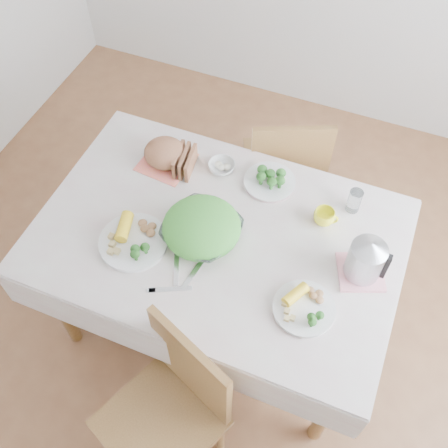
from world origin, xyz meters
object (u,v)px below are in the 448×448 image
at_px(chair_far, 283,162).
at_px(yellow_mug, 324,217).
at_px(dining_table, 219,280).
at_px(electric_kettle, 367,257).
at_px(salad_bowl, 202,231).
at_px(dinner_plate_right, 304,308).
at_px(dinner_plate_left, 134,242).
at_px(chair_near, 159,421).

relative_size(chair_far, yellow_mug, 9.94).
distance_m(dining_table, electric_kettle, 0.78).
xyz_separation_m(salad_bowl, yellow_mug, (0.44, 0.26, -0.00)).
bearing_deg(dining_table, dinner_plate_right, -24.33).
bearing_deg(dining_table, chair_far, 85.26).
height_order(dinner_plate_left, yellow_mug, yellow_mug).
distance_m(chair_near, dinner_plate_right, 0.71).
height_order(dining_table, chair_near, chair_near).
bearing_deg(chair_near, electric_kettle, 76.32).
xyz_separation_m(chair_far, yellow_mug, (0.32, -0.52, 0.33)).
relative_size(chair_near, salad_bowl, 3.01).
bearing_deg(chair_near, chair_far, 111.73).
relative_size(chair_near, chair_far, 1.02).
xyz_separation_m(dinner_plate_left, yellow_mug, (0.69, 0.40, 0.02)).
bearing_deg(yellow_mug, salad_bowl, -149.66).
height_order(salad_bowl, dinner_plate_right, salad_bowl).
relative_size(salad_bowl, yellow_mug, 3.36).
bearing_deg(electric_kettle, chair_near, -120.68).
relative_size(chair_far, salad_bowl, 2.96).
height_order(chair_near, yellow_mug, chair_near).
bearing_deg(chair_far, dinner_plate_right, 87.39).
bearing_deg(dining_table, chair_near, -86.28).
bearing_deg(electric_kettle, salad_bowl, -168.09).
distance_m(dinner_plate_right, electric_kettle, 0.30).
distance_m(chair_far, yellow_mug, 0.70).
distance_m(salad_bowl, dinner_plate_right, 0.51).
bearing_deg(chair_near, dining_table, 116.09).
bearing_deg(salad_bowl, dinner_plate_left, -150.27).
xyz_separation_m(chair_near, yellow_mug, (0.34, 0.93, 0.33)).
bearing_deg(dining_table, electric_kettle, 3.97).
bearing_deg(chair_far, salad_bowl, 57.45).
bearing_deg(dinner_plate_right, chair_far, 111.36).
bearing_deg(electric_kettle, chair_far, 132.07).
bearing_deg(dinner_plate_left, yellow_mug, 30.12).
bearing_deg(yellow_mug, electric_kettle, -42.12).
relative_size(chair_far, dinner_plate_right, 3.75).
relative_size(chair_far, dinner_plate_left, 3.14).
xyz_separation_m(dining_table, chair_near, (0.05, -0.71, 0.09)).
xyz_separation_m(dining_table, electric_kettle, (0.59, 0.04, 0.51)).
height_order(chair_near, salad_bowl, chair_near).
height_order(chair_far, dinner_plate_left, chair_far).
bearing_deg(dining_table, salad_bowl, -149.32).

